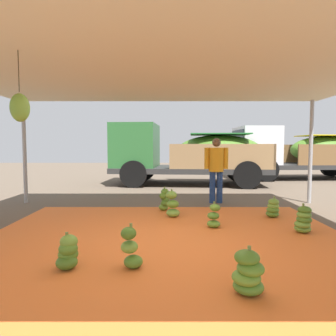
% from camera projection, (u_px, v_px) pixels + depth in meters
% --- Properties ---
extents(ground_plane, '(40.00, 40.00, 0.00)m').
position_uv_depth(ground_plane, '(168.00, 205.00, 7.86)').
color(ground_plane, brown).
extents(tarp_orange, '(6.09, 5.39, 0.01)m').
position_uv_depth(tarp_orange, '(167.00, 241.00, 4.87)').
color(tarp_orange, orange).
rests_on(tarp_orange, ground).
extents(tent_canopy, '(8.00, 7.00, 2.79)m').
position_uv_depth(tent_canopy, '(167.00, 68.00, 4.58)').
color(tent_canopy, '#9EA0A5').
rests_on(tent_canopy, ground).
extents(banana_bunch_0, '(0.40, 0.40, 0.60)m').
position_uv_depth(banana_bunch_0, '(173.00, 205.00, 6.47)').
color(banana_bunch_0, '#75A83D').
rests_on(banana_bunch_0, tarp_orange).
extents(banana_bunch_1, '(0.33, 0.31, 0.56)m').
position_uv_depth(banana_bunch_1, '(131.00, 249.00, 3.77)').
color(banana_bunch_1, '#518428').
rests_on(banana_bunch_1, tarp_orange).
extents(banana_bunch_4, '(0.38, 0.39, 0.52)m').
position_uv_depth(banana_bunch_4, '(304.00, 220.00, 5.29)').
color(banana_bunch_4, '#6B9E38').
rests_on(banana_bunch_4, tarp_orange).
extents(banana_bunch_5, '(0.31, 0.31, 0.49)m').
position_uv_depth(banana_bunch_5, '(214.00, 217.00, 5.66)').
color(banana_bunch_5, '#60932D').
rests_on(banana_bunch_5, tarp_orange).
extents(banana_bunch_6, '(0.33, 0.33, 0.56)m').
position_uv_depth(banana_bunch_6, '(165.00, 200.00, 7.15)').
color(banana_bunch_6, '#60932D').
rests_on(banana_bunch_6, tarp_orange).
extents(banana_bunch_7, '(0.43, 0.42, 0.50)m').
position_uv_depth(banana_bunch_7, '(248.00, 274.00, 3.09)').
color(banana_bunch_7, '#518428').
rests_on(banana_bunch_7, tarp_orange).
extents(banana_bunch_8, '(0.36, 0.40, 0.45)m').
position_uv_depth(banana_bunch_8, '(68.00, 253.00, 3.75)').
color(banana_bunch_8, '#477523').
rests_on(banana_bunch_8, tarp_orange).
extents(banana_bunch_9, '(0.36, 0.37, 0.45)m').
position_uv_depth(banana_bunch_9, '(273.00, 208.00, 6.46)').
color(banana_bunch_9, '#518428').
rests_on(banana_bunch_9, tarp_orange).
extents(cargo_truck_main, '(6.22, 2.97, 2.40)m').
position_uv_depth(cargo_truck_main, '(186.00, 153.00, 12.08)').
color(cargo_truck_main, '#2D2D2D').
rests_on(cargo_truck_main, ground).
extents(cargo_truck_far, '(6.17, 2.72, 2.40)m').
position_uv_depth(cargo_truck_far, '(299.00, 152.00, 14.18)').
color(cargo_truck_far, '#2D2D2D').
rests_on(cargo_truck_far, ground).
extents(worker_0, '(0.63, 0.39, 1.73)m').
position_uv_depth(worker_0, '(216.00, 165.00, 8.10)').
color(worker_0, navy).
rests_on(worker_0, ground).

